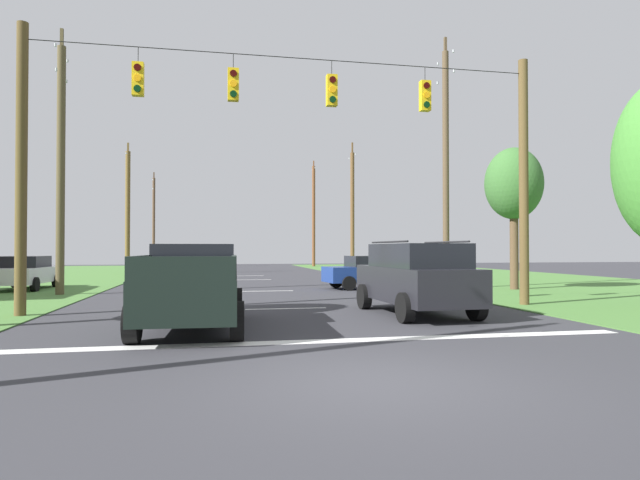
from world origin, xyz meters
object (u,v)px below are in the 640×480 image
object	(u,v)px
utility_pole_far_right	(352,211)
distant_car_crossing_white	(25,272)
suv_black	(416,277)
tree_roadside_far_right	(514,185)
overhead_signal_span	(294,160)
pickup_truck	(193,286)
utility_pole_distant_right	(128,211)
utility_pole_mid_right	(446,163)
utility_pole_distant_left	(154,219)
utility_pole_far_left	(61,164)
distant_car_oncoming	(371,272)
utility_pole_near_left	(314,215)

from	to	relation	value
utility_pole_far_right	distant_car_crossing_white	bearing A→B (deg)	-143.07
suv_black	tree_roadside_far_right	xyz separation A→B (m)	(7.72, 7.79, 3.66)
overhead_signal_span	pickup_truck	xyz separation A→B (m)	(-2.82, -3.14, -3.54)
pickup_truck	utility_pole_distant_right	world-z (taller)	utility_pole_distant_right
utility_pole_mid_right	utility_pole_distant_left	xyz separation A→B (m)	(-16.25, 33.89, -0.92)
utility_pole_far_right	utility_pole_far_left	bearing A→B (deg)	-133.46
suv_black	distant_car_oncoming	world-z (taller)	suv_black
utility_pole_mid_right	utility_pole_distant_left	world-z (taller)	utility_pole_mid_right
utility_pole_far_right	overhead_signal_span	bearing A→B (deg)	-108.56
utility_pole_mid_right	utility_pole_far_right	xyz separation A→B (m)	(0.23, 17.65, -0.92)
overhead_signal_span	utility_pole_distant_right	xyz separation A→B (m)	(-8.35, 24.69, 0.05)
utility_pole_far_left	overhead_signal_span	bearing A→B (deg)	-40.52
utility_pole_mid_right	utility_pole_distant_right	world-z (taller)	utility_pole_mid_right
utility_pole_far_left	utility_pole_distant_left	world-z (taller)	utility_pole_far_left
distant_car_oncoming	utility_pole_far_right	distance (m)	17.23
distant_car_crossing_white	utility_pole_far_left	bearing A→B (deg)	-54.94
distant_car_crossing_white	pickup_truck	bearing A→B (deg)	-60.01
suv_black	utility_pole_far_left	distance (m)	15.08
utility_pole_far_left	utility_pole_distant_right	size ratio (longest dim) A/B	1.12
tree_roadside_far_right	utility_pole_far_left	bearing A→B (deg)	177.11
utility_pole_far_right	tree_roadside_far_right	bearing A→B (deg)	-81.81
distant_car_oncoming	utility_pole_far_right	xyz separation A→B (m)	(3.41, 16.40, 4.04)
overhead_signal_span	utility_pole_mid_right	size ratio (longest dim) A/B	1.34
suv_black	distant_car_crossing_white	world-z (taller)	suv_black
utility_pole_far_right	utility_pole_near_left	size ratio (longest dim) A/B	0.91
tree_roadside_far_right	utility_pole_far_right	bearing A→B (deg)	98.19
distant_car_crossing_white	utility_pole_mid_right	bearing A→B (deg)	-10.42
distant_car_oncoming	utility_pole_far_left	size ratio (longest dim) A/B	0.42
suv_black	utility_pole_mid_right	world-z (taller)	utility_pole_mid_right
overhead_signal_span	tree_roadside_far_right	world-z (taller)	overhead_signal_span
utility_pole_mid_right	tree_roadside_far_right	xyz separation A→B (m)	(2.89, -0.84, -1.02)
overhead_signal_span	utility_pole_far_left	distance (m)	10.98
distant_car_oncoming	distant_car_crossing_white	bearing A→B (deg)	172.00
pickup_truck	utility_pole_far_left	size ratio (longest dim) A/B	0.51
utility_pole_distant_left	pickup_truck	bearing A→B (deg)	-83.01
utility_pole_far_left	utility_pole_distant_left	xyz separation A→B (m)	(0.12, 33.75, -0.38)
utility_pole_mid_right	utility_pole_far_right	bearing A→B (deg)	89.25
utility_pole_mid_right	distant_car_oncoming	bearing A→B (deg)	158.44
distant_car_oncoming	utility_pole_distant_left	distance (m)	35.39
utility_pole_far_right	utility_pole_distant_left	xyz separation A→B (m)	(-16.48, 16.23, 0.00)
overhead_signal_span	distant_car_crossing_white	bearing A→B (deg)	135.61
distant_car_oncoming	utility_pole_distant_right	world-z (taller)	utility_pole_distant_right
tree_roadside_far_right	utility_pole_distant_right	bearing A→B (deg)	136.12
utility_pole_far_right	suv_black	bearing A→B (deg)	-100.88
distant_car_crossing_white	utility_pole_near_left	xyz separation A→B (m)	(18.74, 29.66, 4.63)
suv_black	distant_car_crossing_white	distance (m)	18.38
distant_car_crossing_white	utility_pole_distant_right	size ratio (longest dim) A/B	0.46
distant_car_oncoming	utility_pole_far_right	world-z (taller)	utility_pole_far_right
distant_car_crossing_white	tree_roadside_far_right	world-z (taller)	tree_roadside_far_right
pickup_truck	utility_pole_far_right	size ratio (longest dim) A/B	0.54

